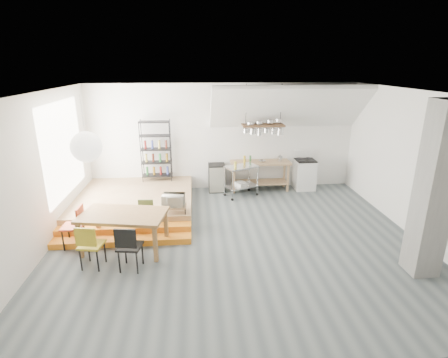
{
  "coord_description": "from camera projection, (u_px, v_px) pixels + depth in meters",
  "views": [
    {
      "loc": [
        -0.87,
        -6.9,
        3.74
      ],
      "look_at": [
        -0.21,
        0.8,
        1.17
      ],
      "focal_mm": 28.0,
      "sensor_mm": 36.0,
      "label": 1
    }
  ],
  "objects": [
    {
      "name": "floor",
      "position": [
        236.0,
        240.0,
        7.78
      ],
      "size": [
        8.0,
        8.0,
        0.0
      ],
      "primitive_type": "plane",
      "color": "#4D5659",
      "rests_on": "ground"
    },
    {
      "name": "wall_back",
      "position": [
        223.0,
        137.0,
        10.58
      ],
      "size": [
        8.0,
        0.04,
        3.2
      ],
      "primitive_type": "cube",
      "color": "silver",
      "rests_on": "ground"
    },
    {
      "name": "wall_left",
      "position": [
        38.0,
        176.0,
        6.94
      ],
      "size": [
        0.04,
        7.0,
        3.2
      ],
      "primitive_type": "cube",
      "color": "silver",
      "rests_on": "ground"
    },
    {
      "name": "wall_right",
      "position": [
        419.0,
        167.0,
        7.6
      ],
      "size": [
        0.04,
        7.0,
        3.2
      ],
      "primitive_type": "cube",
      "color": "silver",
      "rests_on": "ground"
    },
    {
      "name": "ceiling",
      "position": [
        238.0,
        92.0,
        6.77
      ],
      "size": [
        8.0,
        7.0,
        0.02
      ],
      "primitive_type": "cube",
      "color": "white",
      "rests_on": "wall_back"
    },
    {
      "name": "slope_ceiling",
      "position": [
        288.0,
        107.0,
        9.86
      ],
      "size": [
        4.4,
        1.44,
        1.32
      ],
      "primitive_type": "cube",
      "rotation": [
        -0.73,
        0.0,
        0.0
      ],
      "color": "white",
      "rests_on": "wall_back"
    },
    {
      "name": "window_pane",
      "position": [
        64.0,
        149.0,
        8.3
      ],
      "size": [
        0.02,
        2.5,
        2.2
      ],
      "primitive_type": "cube",
      "color": "white",
      "rests_on": "wall_left"
    },
    {
      "name": "platform",
      "position": [
        136.0,
        201.0,
        9.4
      ],
      "size": [
        3.0,
        3.0,
        0.4
      ],
      "primitive_type": "cube",
      "color": "#8D6846",
      "rests_on": "ground"
    },
    {
      "name": "step_lower",
      "position": [
        122.0,
        241.0,
        7.6
      ],
      "size": [
        3.0,
        0.35,
        0.13
      ],
      "primitive_type": "cube",
      "color": "orange",
      "rests_on": "ground"
    },
    {
      "name": "step_upper",
      "position": [
        125.0,
        231.0,
        7.91
      ],
      "size": [
        3.0,
        0.35,
        0.27
      ],
      "primitive_type": "cube",
      "color": "orange",
      "rests_on": "ground"
    },
    {
      "name": "concrete_column",
      "position": [
        434.0,
        192.0,
        6.12
      ],
      "size": [
        0.5,
        0.5,
        3.2
      ],
      "primitive_type": "cube",
      "color": "slate",
      "rests_on": "ground"
    },
    {
      "name": "kitchen_counter",
      "position": [
        260.0,
        171.0,
        10.65
      ],
      "size": [
        1.8,
        0.6,
        0.91
      ],
      "color": "#8D6846",
      "rests_on": "ground"
    },
    {
      "name": "stove",
      "position": [
        304.0,
        174.0,
        10.81
      ],
      "size": [
        0.6,
        0.6,
        1.18
      ],
      "color": "white",
      "rests_on": "ground"
    },
    {
      "name": "pot_rack",
      "position": [
        264.0,
        128.0,
        10.01
      ],
      "size": [
        1.2,
        0.5,
        1.43
      ],
      "color": "#442E1B",
      "rests_on": "ceiling"
    },
    {
      "name": "wire_shelving",
      "position": [
        156.0,
        150.0,
        10.22
      ],
      "size": [
        0.88,
        0.38,
        1.8
      ],
      "color": "black",
      "rests_on": "platform"
    },
    {
      "name": "microwave_shelf",
      "position": [
        174.0,
        206.0,
        8.2
      ],
      "size": [
        0.6,
        0.4,
        0.16
      ],
      "color": "#8D6846",
      "rests_on": "platform"
    },
    {
      "name": "paper_lantern",
      "position": [
        86.0,
        147.0,
        6.75
      ],
      "size": [
        0.6,
        0.6,
        0.6
      ],
      "primitive_type": "sphere",
      "color": "white",
      "rests_on": "ceiling"
    },
    {
      "name": "dining_table",
      "position": [
        123.0,
        218.0,
        7.16
      ],
      "size": [
        1.87,
        1.27,
        0.82
      ],
      "rotation": [
        0.0,
        0.0,
        -0.18
      ],
      "color": "brown",
      "rests_on": "ground"
    },
    {
      "name": "chair_mustard",
      "position": [
        89.0,
        243.0,
        6.53
      ],
      "size": [
        0.48,
        0.48,
        0.91
      ],
      "rotation": [
        0.0,
        0.0,
        2.96
      ],
      "color": "gold",
      "rests_on": "ground"
    },
    {
      "name": "chair_black",
      "position": [
        128.0,
        245.0,
        6.45
      ],
      "size": [
        0.49,
        0.49,
        0.92
      ],
      "rotation": [
        0.0,
        0.0,
        2.98
      ],
      "color": "black",
      "rests_on": "ground"
    },
    {
      "name": "chair_olive",
      "position": [
        145.0,
        214.0,
        7.95
      ],
      "size": [
        0.39,
        0.39,
        0.79
      ],
      "rotation": [
        0.0,
        0.0,
        -0.07
      ],
      "color": "#586630",
      "rests_on": "ground"
    },
    {
      "name": "chair_red",
      "position": [
        76.0,
        223.0,
        7.33
      ],
      "size": [
        0.43,
        0.43,
        0.92
      ],
      "rotation": [
        0.0,
        0.0,
        -1.59
      ],
      "color": "#C43D1C",
      "rests_on": "ground"
    },
    {
      "name": "rolling_cart",
      "position": [
        241.0,
        177.0,
        10.18
      ],
      "size": [
        1.05,
        0.84,
        0.92
      ],
      "rotation": [
        0.0,
        0.0,
        0.42
      ],
      "color": "silver",
      "rests_on": "ground"
    },
    {
      "name": "mini_fridge",
      "position": [
        217.0,
        178.0,
        10.65
      ],
      "size": [
        0.49,
        0.49,
        0.84
      ],
      "primitive_type": "cube",
      "color": "black",
      "rests_on": "ground"
    },
    {
      "name": "microwave",
      "position": [
        173.0,
        200.0,
        8.15
      ],
      "size": [
        0.55,
        0.41,
        0.28
      ],
      "primitive_type": "imported",
      "rotation": [
        0.0,
        0.0,
        -0.13
      ],
      "color": "beige",
      "rests_on": "microwave_shelf"
    },
    {
      "name": "bowl",
      "position": [
        262.0,
        161.0,
        10.5
      ],
      "size": [
        0.26,
        0.26,
        0.05
      ],
      "primitive_type": "imported",
      "rotation": [
        0.0,
        0.0,
        0.31
      ],
      "color": "silver",
      "rests_on": "kitchen_counter"
    }
  ]
}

